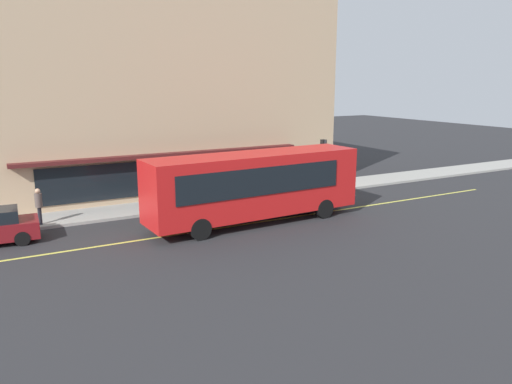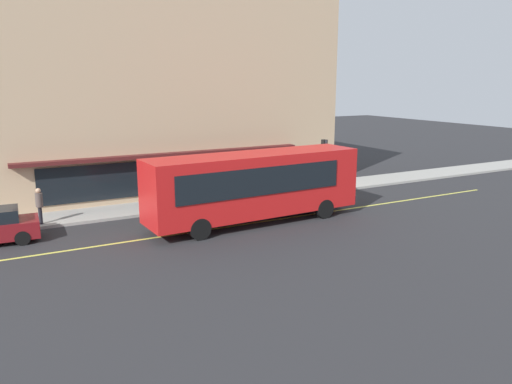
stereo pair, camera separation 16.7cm
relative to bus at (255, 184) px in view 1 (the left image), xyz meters
name	(u,v)px [view 1 (the left image)]	position (x,y,z in m)	size (l,w,h in m)	color
ground	(227,227)	(-1.59, -0.05, -1.99)	(120.00, 120.00, 0.00)	#28282B
sidewalk	(189,203)	(-1.59, 5.13, -1.91)	(80.00, 2.77, 0.15)	#9E9B93
lane_centre_stripe	(227,227)	(-1.59, -0.05, -1.98)	(36.00, 0.16, 0.01)	#D8D14C
storefront_building	(137,93)	(-2.31, 12.25, 4.16)	(23.96, 12.11, 12.30)	tan
bus	(255,184)	(0.00, 0.00, 0.00)	(11.23, 3.03, 3.50)	red
traffic_light	(324,152)	(7.21, 4.23, 0.55)	(0.30, 0.52, 3.20)	#2D2D33
pedestrian_waiting	(39,203)	(-9.57, 4.22, -0.76)	(0.34, 0.34, 1.78)	black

